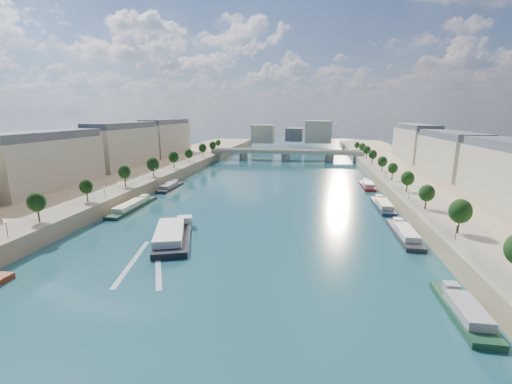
% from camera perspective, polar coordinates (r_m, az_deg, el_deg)
% --- Properties ---
extents(ground, '(700.00, 700.00, 0.00)m').
position_cam_1_polar(ground, '(142.31, 1.41, -0.94)').
color(ground, '#0D363C').
rests_on(ground, ground).
extents(quay_left, '(44.00, 520.00, 5.00)m').
position_cam_1_polar(quay_left, '(167.09, -23.86, 0.91)').
color(quay_left, '#9E8460').
rests_on(quay_left, ground).
extents(quay_right, '(44.00, 520.00, 5.00)m').
position_cam_1_polar(quay_right, '(150.42, 29.74, -0.93)').
color(quay_right, '#9E8460').
rests_on(quay_right, ground).
extents(pave_left, '(14.00, 520.00, 0.10)m').
position_cam_1_polar(pave_left, '(158.99, -19.40, 1.66)').
color(pave_left, gray).
rests_on(pave_left, quay_left).
extents(pave_right, '(14.00, 520.00, 0.10)m').
position_cam_1_polar(pave_right, '(145.21, 24.31, 0.22)').
color(pave_right, gray).
rests_on(pave_right, quay_right).
extents(trees_left, '(4.80, 268.80, 8.26)m').
position_cam_1_polar(trees_left, '(158.88, -18.57, 3.71)').
color(trees_left, '#382B1E').
rests_on(trees_left, ground).
extents(trees_right, '(4.80, 268.80, 8.26)m').
position_cam_1_polar(trees_right, '(153.26, 22.84, 3.05)').
color(trees_right, '#382B1E').
rests_on(trees_right, ground).
extents(lamps_left, '(0.36, 200.36, 4.28)m').
position_cam_1_polar(lamps_left, '(147.75, -19.76, 1.90)').
color(lamps_left, black).
rests_on(lamps_left, ground).
extents(lamps_right, '(0.36, 200.36, 4.28)m').
position_cam_1_polar(lamps_right, '(148.33, 22.25, 1.74)').
color(lamps_right, black).
rests_on(lamps_right, ground).
extents(buildings_left, '(16.00, 226.00, 23.20)m').
position_cam_1_polar(buildings_left, '(182.15, -25.69, 6.11)').
color(buildings_left, '#BCB190').
rests_on(buildings_left, ground).
extents(buildings_right, '(16.00, 226.00, 23.20)m').
position_cam_1_polar(buildings_right, '(164.10, 33.11, 4.66)').
color(buildings_right, '#BCB190').
rests_on(buildings_right, ground).
extents(skyline, '(79.00, 42.00, 22.00)m').
position_cam_1_polar(skyline, '(357.30, 6.75, 9.74)').
color(skyline, '#BCB190').
rests_on(skyline, ground).
extents(bridge, '(112.00, 12.00, 8.15)m').
position_cam_1_polar(bridge, '(256.73, 4.97, 6.41)').
color(bridge, '#C1B79E').
rests_on(bridge, ground).
extents(tour_barge, '(17.98, 31.76, 4.15)m').
position_cam_1_polar(tour_barge, '(99.29, -13.72, -6.82)').
color(tour_barge, black).
rests_on(tour_barge, ground).
extents(wake, '(15.72, 25.72, 0.04)m').
position_cam_1_polar(wake, '(85.87, -17.98, -11.16)').
color(wake, silver).
rests_on(wake, ground).
extents(moored_barges_left, '(5.00, 156.03, 3.60)m').
position_cam_1_polar(moored_barges_left, '(108.30, -27.86, -6.53)').
color(moored_barges_left, '#1D1F40').
rests_on(moored_barges_left, ground).
extents(moored_barges_right, '(5.00, 164.97, 3.60)m').
position_cam_1_polar(moored_barges_right, '(102.71, 24.05, -7.16)').
color(moored_barges_right, black).
rests_on(moored_barges_right, ground).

